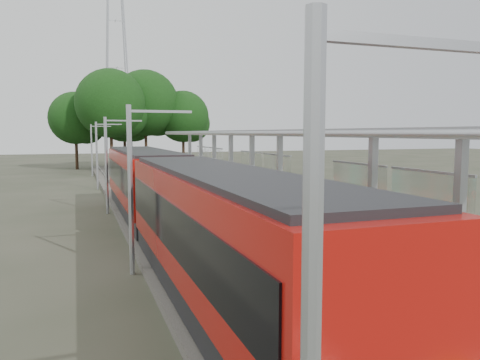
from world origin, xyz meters
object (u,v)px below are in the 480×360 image
bench_far (228,173)px  info_pillar_near (397,226)px  bench_near (478,244)px  litter_bin (308,208)px  bench_mid (336,203)px  info_pillar_far (236,179)px  train (169,196)px

bench_far → info_pillar_near: size_ratio=0.99×
bench_near → litter_bin: bench_near is taller
bench_mid → info_pillar_far: bearing=92.4°
bench_near → bench_far: (0.47, 22.97, 0.01)m
train → bench_far: bearing=63.7°
info_pillar_far → litter_bin: bearing=-101.0°
bench_mid → bench_near: bearing=-99.7°
bench_near → bench_mid: bench_near is taller
train → bench_far: 16.00m
info_pillar_near → info_pillar_far: (0.03, 15.03, 0.01)m
bench_far → info_pillar_near: info_pillar_near is taller
train → litter_bin: (5.31, -1.45, -0.54)m
info_pillar_near → info_pillar_far: info_pillar_far is taller
bench_mid → info_pillar_near: (-1.41, -5.90, 0.20)m
bench_near → info_pillar_near: (-0.91, 2.16, 0.15)m
bench_mid → bench_far: bearing=83.9°
bench_near → info_pillar_near: 2.35m
bench_near → info_pillar_near: bearing=115.9°
bench_far → info_pillar_far: size_ratio=0.98×
bench_near → info_pillar_near: info_pillar_near is taller
bench_far → bench_near: bearing=-88.2°
bench_mid → info_pillar_near: info_pillar_near is taller
train → bench_mid: train is taller
bench_mid → litter_bin: size_ratio=1.45×
train → litter_bin: bearing=-15.3°
train → info_pillar_far: bearing=56.2°
bench_mid → bench_far: bench_far is taller
train → bench_near: bearing=-52.6°
info_pillar_far → litter_bin: (-0.42, -10.00, -0.21)m
bench_mid → litter_bin: 2.00m
bench_far → litter_bin: 15.88m
bench_near → info_pillar_near: size_ratio=0.97×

